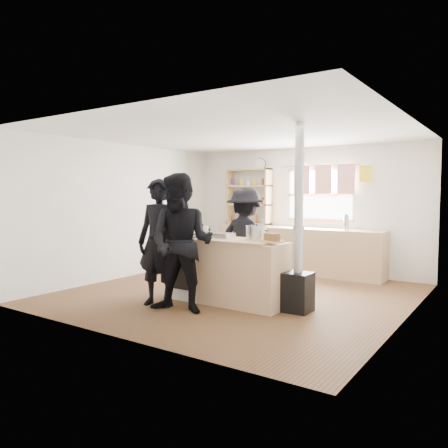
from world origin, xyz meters
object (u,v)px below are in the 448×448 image
(thermos, at_px, (346,223))
(stockpot_stove, at_px, (203,231))
(cooking_island, at_px, (225,270))
(person_near_right, at_px, (182,243))
(flue_heater, at_px, (298,264))
(skillet_greens, at_px, (181,234))
(roast_tray, at_px, (222,235))
(person_far, at_px, (246,239))
(person_near_left, at_px, (159,242))
(stockpot_counter, at_px, (257,232))
(bread_board, at_px, (272,238))

(thermos, bearing_deg, stockpot_stove, -115.79)
(cooking_island, bearing_deg, thermos, 73.26)
(person_near_right, bearing_deg, flue_heater, 18.90)
(cooking_island, relative_size, skillet_greens, 5.18)
(cooking_island, xyz_separation_m, skillet_greens, (-0.76, -0.08, 0.49))
(roast_tray, bearing_deg, person_far, 96.11)
(person_far, bearing_deg, person_near_left, 73.43)
(cooking_island, bearing_deg, skillet_greens, -174.23)
(stockpot_counter, bearing_deg, roast_tray, -174.04)
(stockpot_counter, bearing_deg, bread_board, -28.79)
(thermos, height_order, cooking_island, thermos)
(stockpot_counter, relative_size, person_near_left, 0.17)
(person_near_right, bearing_deg, person_near_left, 151.20)
(roast_tray, height_order, person_near_left, person_near_left)
(person_near_right, bearing_deg, cooking_island, 60.34)
(cooking_island, height_order, stockpot_counter, stockpot_counter)
(skillet_greens, relative_size, person_near_left, 0.21)
(thermos, xyz_separation_m, cooking_island, (-0.83, -2.77, -0.57))
(cooking_island, xyz_separation_m, stockpot_stove, (-0.47, 0.08, 0.55))
(thermos, relative_size, stockpot_stove, 1.22)
(roast_tray, bearing_deg, bread_board, -8.47)
(roast_tray, relative_size, bread_board, 0.90)
(roast_tray, height_order, person_far, person_far)
(bread_board, distance_m, person_far, 1.34)
(cooking_island, relative_size, flue_heater, 0.79)
(cooking_island, distance_m, bread_board, 0.94)
(person_near_left, bearing_deg, flue_heater, 12.65)
(roast_tray, relative_size, person_far, 0.18)
(cooking_island, bearing_deg, person_far, 102.06)
(thermos, bearing_deg, skillet_greens, -119.17)
(thermos, relative_size, skillet_greens, 0.73)
(flue_heater, distance_m, person_far, 1.47)
(stockpot_stove, xyz_separation_m, flue_heater, (1.55, 0.05, -0.37))
(bread_board, bearing_deg, stockpot_counter, 151.21)
(stockpot_counter, relative_size, person_far, 0.18)
(person_near_right, height_order, person_far, person_near_right)
(person_near_right, xyz_separation_m, person_far, (-0.01, 1.63, -0.09))
(person_near_left, height_order, person_near_right, person_near_right)
(stockpot_stove, bearing_deg, skillet_greens, -151.46)
(bread_board, height_order, person_near_left, person_near_left)
(cooking_island, distance_m, person_far, 0.95)
(person_near_right, bearing_deg, roast_tray, 67.97)
(stockpot_counter, bearing_deg, person_near_left, -144.89)
(stockpot_counter, bearing_deg, skillet_greens, -170.46)
(stockpot_counter, xyz_separation_m, person_far, (-0.63, 0.73, -0.20))
(person_near_left, bearing_deg, thermos, 54.65)
(bread_board, relative_size, person_near_left, 0.19)
(stockpot_counter, xyz_separation_m, person_near_left, (-1.12, -0.79, -0.14))
(cooking_island, distance_m, flue_heater, 1.10)
(skillet_greens, relative_size, stockpot_counter, 1.26)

